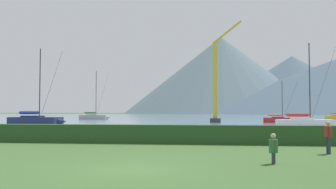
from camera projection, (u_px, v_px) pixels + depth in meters
name	position (u px, v px, depth m)	size (l,w,h in m)	color
ground_plane	(128.00, 169.00, 13.52)	(1000.00, 1000.00, 0.00)	#3D602D
harbor_water	(205.00, 116.00, 149.37)	(320.00, 246.00, 0.00)	slate
hedge_line	(166.00, 134.00, 24.46)	(80.00, 1.20, 1.24)	#284C23
sailboat_slip_2	(306.00, 123.00, 45.99)	(8.15, 2.76, 10.80)	white
sailboat_slip_4	(280.00, 120.00, 69.18)	(7.02, 3.02, 8.02)	red
sailboat_slip_5	(36.00, 120.00, 55.43)	(9.39, 3.69, 11.72)	navy
sailboat_slip_7	(94.00, 117.00, 97.10)	(8.40, 2.60, 12.85)	#9E9EA3
person_seated_viewer	(273.00, 147.00, 14.97)	(0.36, 0.56, 1.25)	#2D3347
person_standing_walker	(328.00, 135.00, 18.46)	(0.36, 0.57, 1.65)	#2D3347
dock_crane	(216.00, 87.00, 70.38)	(6.13, 2.00, 19.66)	#333338
distant_hill_west_ridge	(292.00, 85.00, 369.86)	(188.91, 188.91, 58.25)	#4C6070
distant_hill_central_peak	(221.00, 75.00, 368.35)	(195.20, 195.20, 77.33)	slate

